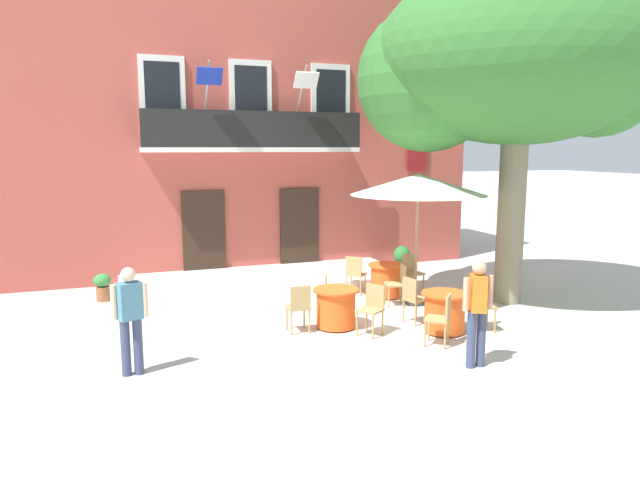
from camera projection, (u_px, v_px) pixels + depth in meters
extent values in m
plane|color=beige|center=(363.00, 323.00, 11.39)|extent=(120.00, 120.00, 0.00)
cube|color=#B24C42|center=(235.00, 135.00, 16.95)|extent=(13.00, 4.00, 7.50)
cube|color=#332319|center=(204.00, 235.00, 15.04)|extent=(1.10, 0.08, 2.30)
cube|color=#332319|center=(299.00, 230.00, 15.93)|extent=(1.10, 0.08, 2.30)
cube|color=silver|center=(163.00, 95.00, 14.17)|extent=(1.10, 0.08, 1.90)
cube|color=black|center=(163.00, 95.00, 14.14)|extent=(0.84, 0.04, 1.60)
cube|color=silver|center=(251.00, 98.00, 14.92)|extent=(1.10, 0.08, 1.90)
cube|color=black|center=(251.00, 98.00, 14.89)|extent=(0.84, 0.04, 1.60)
cube|color=silver|center=(331.00, 100.00, 15.67)|extent=(1.10, 0.08, 1.90)
cube|color=black|center=(331.00, 100.00, 15.64)|extent=(0.84, 0.04, 1.60)
cube|color=silver|center=(254.00, 150.00, 14.86)|extent=(5.60, 0.65, 0.12)
cube|color=black|center=(257.00, 129.00, 14.51)|extent=(5.60, 0.06, 0.90)
cylinder|color=#B2B2B7|center=(207.00, 91.00, 14.07)|extent=(0.04, 0.95, 1.33)
cube|color=#192D9E|center=(209.00, 76.00, 13.60)|extent=(0.60, 0.29, 0.38)
cylinder|color=#B2B2B7|center=(301.00, 94.00, 14.89)|extent=(0.04, 0.95, 1.33)
cube|color=white|center=(306.00, 80.00, 14.42)|extent=(0.60, 0.29, 0.38)
cylinder|color=#995638|center=(161.00, 141.00, 14.06)|extent=(0.26, 0.26, 0.31)
ellipsoid|color=#2D7533|center=(161.00, 126.00, 14.01)|extent=(0.33, 0.33, 0.37)
cylinder|color=slate|center=(224.00, 142.00, 14.59)|extent=(0.31, 0.31, 0.29)
ellipsoid|color=#38843D|center=(224.00, 131.00, 14.55)|extent=(0.41, 0.41, 0.26)
cylinder|color=#995638|center=(283.00, 142.00, 15.11)|extent=(0.28, 0.28, 0.30)
ellipsoid|color=#38843D|center=(283.00, 128.00, 15.06)|extent=(0.36, 0.36, 0.37)
cylinder|color=#47423D|center=(337.00, 142.00, 15.64)|extent=(0.33, 0.33, 0.29)
ellipsoid|color=#2D7533|center=(337.00, 131.00, 15.59)|extent=(0.42, 0.42, 0.28)
cube|color=maroon|center=(418.00, 122.00, 16.65)|extent=(0.60, 0.06, 2.80)
cube|color=silver|center=(266.00, 280.00, 14.46)|extent=(6.92, 2.61, 0.25)
cylinder|color=#7F755B|center=(511.00, 222.00, 12.66)|extent=(0.58, 0.58, 3.60)
ellipsoid|color=#33702D|center=(519.00, 56.00, 12.11)|extent=(6.14, 5.53, 3.68)
sphere|color=#33702D|center=(429.00, 79.00, 12.32)|extent=(3.07, 3.07, 3.07)
sphere|color=#33702D|center=(598.00, 71.00, 12.11)|extent=(2.76, 2.76, 2.76)
cylinder|color=#EA561E|center=(336.00, 309.00, 11.02)|extent=(0.74, 0.74, 0.68)
cylinder|color=#EA561E|center=(336.00, 290.00, 10.96)|extent=(0.86, 0.86, 0.04)
cylinder|color=#2D2823|center=(336.00, 327.00, 11.08)|extent=(0.44, 0.44, 0.03)
cylinder|color=tan|center=(287.00, 318.00, 10.92)|extent=(0.04, 0.04, 0.45)
cylinder|color=tan|center=(304.00, 317.00, 11.03)|extent=(0.04, 0.04, 0.45)
cylinder|color=tan|center=(292.00, 323.00, 10.60)|extent=(0.04, 0.04, 0.45)
cylinder|color=tan|center=(309.00, 322.00, 10.71)|extent=(0.04, 0.04, 0.45)
cube|color=tan|center=(298.00, 307.00, 10.78)|extent=(0.41, 0.41, 0.04)
cube|color=tan|center=(301.00, 297.00, 10.57)|extent=(0.38, 0.05, 0.42)
cylinder|color=tan|center=(373.00, 327.00, 10.38)|extent=(0.04, 0.04, 0.45)
cylinder|color=tan|center=(357.00, 324.00, 10.57)|extent=(0.04, 0.04, 0.45)
cylinder|color=tan|center=(382.00, 323.00, 10.65)|extent=(0.04, 0.04, 0.45)
cylinder|color=tan|center=(367.00, 319.00, 10.84)|extent=(0.04, 0.04, 0.45)
cube|color=tan|center=(370.00, 310.00, 10.57)|extent=(0.55, 0.55, 0.04)
cube|color=tan|center=(375.00, 296.00, 10.68)|extent=(0.24, 0.34, 0.42)
cylinder|color=tan|center=(343.00, 303.00, 11.95)|extent=(0.04, 0.04, 0.45)
cylinder|color=tan|center=(344.00, 308.00, 11.62)|extent=(0.04, 0.04, 0.45)
cylinder|color=tan|center=(327.00, 303.00, 11.95)|extent=(0.04, 0.04, 0.45)
cylinder|color=tan|center=(327.00, 308.00, 11.62)|extent=(0.04, 0.04, 0.45)
cube|color=tan|center=(335.00, 294.00, 11.75)|extent=(0.51, 0.51, 0.04)
cube|color=tan|center=(326.00, 283.00, 11.71)|extent=(0.17, 0.37, 0.42)
cylinder|color=#EA561E|center=(444.00, 313.00, 10.74)|extent=(0.74, 0.74, 0.68)
cylinder|color=#EA561E|center=(445.00, 294.00, 10.68)|extent=(0.86, 0.86, 0.04)
cylinder|color=#2D2823|center=(444.00, 332.00, 10.79)|extent=(0.44, 0.44, 0.03)
cylinder|color=tan|center=(416.00, 308.00, 11.60)|extent=(0.04, 0.04, 0.45)
cylinder|color=tan|center=(428.00, 312.00, 11.33)|extent=(0.04, 0.04, 0.45)
cylinder|color=tan|center=(404.00, 311.00, 11.41)|extent=(0.04, 0.04, 0.45)
cylinder|color=tan|center=(416.00, 315.00, 11.14)|extent=(0.04, 0.04, 0.45)
cube|color=tan|center=(416.00, 299.00, 11.33)|extent=(0.49, 0.49, 0.04)
cube|color=tan|center=(410.00, 289.00, 11.19)|extent=(0.13, 0.38, 0.42)
cylinder|color=tan|center=(425.00, 334.00, 9.98)|extent=(0.04, 0.04, 0.45)
cylinder|color=tan|center=(429.00, 329.00, 10.29)|extent=(0.04, 0.04, 0.45)
cylinder|color=tan|center=(445.00, 337.00, 9.85)|extent=(0.04, 0.04, 0.45)
cylinder|color=tan|center=(448.00, 331.00, 10.17)|extent=(0.04, 0.04, 0.45)
cube|color=tan|center=(437.00, 319.00, 10.03)|extent=(0.56, 0.56, 0.04)
cube|color=tan|center=(448.00, 307.00, 9.93)|extent=(0.28, 0.31, 0.42)
cylinder|color=tan|center=(495.00, 321.00, 10.73)|extent=(0.04, 0.04, 0.45)
cylinder|color=tan|center=(478.00, 322.00, 10.68)|extent=(0.04, 0.04, 0.45)
cylinder|color=tan|center=(487.00, 316.00, 11.06)|extent=(0.04, 0.04, 0.45)
cylinder|color=tan|center=(470.00, 317.00, 11.01)|extent=(0.04, 0.04, 0.45)
cube|color=tan|center=(483.00, 306.00, 10.83)|extent=(0.47, 0.47, 0.04)
cube|color=tan|center=(479.00, 292.00, 10.97)|extent=(0.38, 0.11, 0.42)
cylinder|color=#EA561E|center=(387.00, 281.00, 13.32)|extent=(0.74, 0.74, 0.68)
cylinder|color=#EA561E|center=(387.00, 265.00, 13.26)|extent=(0.86, 0.86, 0.04)
cylinder|color=#2D2823|center=(387.00, 296.00, 13.38)|extent=(0.44, 0.44, 0.03)
cylinder|color=tan|center=(389.00, 298.00, 12.42)|extent=(0.04, 0.04, 0.45)
cylinder|color=tan|center=(385.00, 294.00, 12.76)|extent=(0.04, 0.04, 0.45)
cylinder|color=tan|center=(404.00, 297.00, 12.46)|extent=(0.04, 0.04, 0.45)
cylinder|color=tan|center=(400.00, 293.00, 12.80)|extent=(0.04, 0.04, 0.45)
cube|color=tan|center=(395.00, 284.00, 12.57)|extent=(0.48, 0.48, 0.04)
cube|color=tan|center=(403.00, 274.00, 12.55)|extent=(0.13, 0.38, 0.42)
cylinder|color=tan|center=(423.00, 284.00, 13.62)|extent=(0.04, 0.04, 0.45)
cylinder|color=tan|center=(412.00, 286.00, 13.47)|extent=(0.04, 0.04, 0.45)
cylinder|color=tan|center=(415.00, 281.00, 13.92)|extent=(0.04, 0.04, 0.45)
cylinder|color=tan|center=(403.00, 283.00, 13.76)|extent=(0.04, 0.04, 0.45)
cube|color=tan|center=(413.00, 273.00, 13.65)|extent=(0.45, 0.45, 0.04)
cube|color=tan|center=(409.00, 262.00, 13.78)|extent=(0.38, 0.09, 0.42)
cylinder|color=tan|center=(352.00, 282.00, 13.85)|extent=(0.04, 0.04, 0.45)
cylinder|color=tan|center=(365.00, 283.00, 13.72)|extent=(0.04, 0.04, 0.45)
cylinder|color=tan|center=(347.00, 285.00, 13.54)|extent=(0.04, 0.04, 0.45)
cylinder|color=tan|center=(360.00, 286.00, 13.41)|extent=(0.04, 0.04, 0.45)
cube|color=tan|center=(356.00, 274.00, 13.59)|extent=(0.57, 0.57, 0.04)
cube|color=tan|center=(354.00, 266.00, 13.39)|extent=(0.31, 0.29, 0.42)
cylinder|color=#997A56|center=(416.00, 247.00, 12.54)|extent=(0.06, 0.06, 2.55)
cylinder|color=#333333|center=(415.00, 302.00, 12.74)|extent=(0.44, 0.44, 0.08)
cone|color=silver|center=(418.00, 184.00, 12.33)|extent=(2.90, 2.90, 0.45)
cylinder|color=#995638|center=(103.00, 294.00, 12.99)|extent=(0.29, 0.29, 0.33)
ellipsoid|color=#38843D|center=(102.00, 280.00, 12.94)|extent=(0.38, 0.38, 0.29)
cylinder|color=#995638|center=(402.00, 269.00, 15.79)|extent=(0.34, 0.34, 0.29)
ellipsoid|color=#2D7533|center=(402.00, 255.00, 15.73)|extent=(0.44, 0.44, 0.48)
cylinder|color=#384260|center=(471.00, 339.00, 9.01)|extent=(0.14, 0.14, 0.91)
cylinder|color=#384260|center=(481.00, 338.00, 9.08)|extent=(0.14, 0.14, 0.91)
cube|color=orange|center=(478.00, 293.00, 8.93)|extent=(0.34, 0.40, 0.56)
sphere|color=tan|center=(479.00, 268.00, 8.87)|extent=(0.22, 0.22, 0.22)
cylinder|color=tan|center=(466.00, 294.00, 8.85)|extent=(0.09, 0.09, 0.52)
cylinder|color=tan|center=(490.00, 292.00, 9.00)|extent=(0.09, 0.09, 0.52)
cylinder|color=#384260|center=(126.00, 348.00, 8.70)|extent=(0.14, 0.14, 0.87)
cylinder|color=#384260|center=(138.00, 346.00, 8.76)|extent=(0.14, 0.14, 0.87)
cube|color=teal|center=(129.00, 301.00, 8.61)|extent=(0.40, 0.33, 0.56)
sphere|color=beige|center=(128.00, 275.00, 8.55)|extent=(0.22, 0.22, 0.22)
cylinder|color=beige|center=(114.00, 302.00, 8.54)|extent=(0.09, 0.09, 0.52)
cylinder|color=beige|center=(145.00, 300.00, 8.69)|extent=(0.09, 0.09, 0.52)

